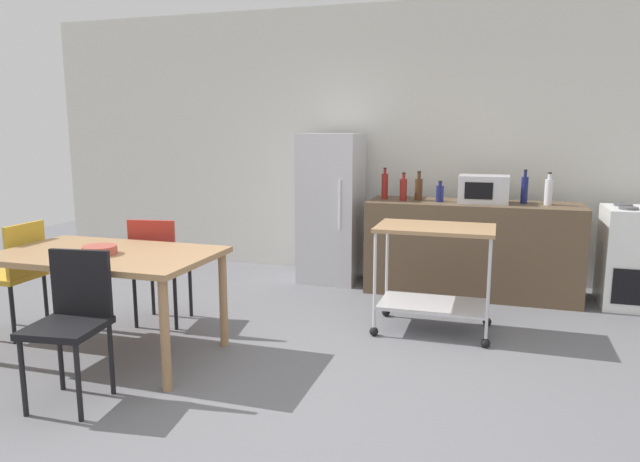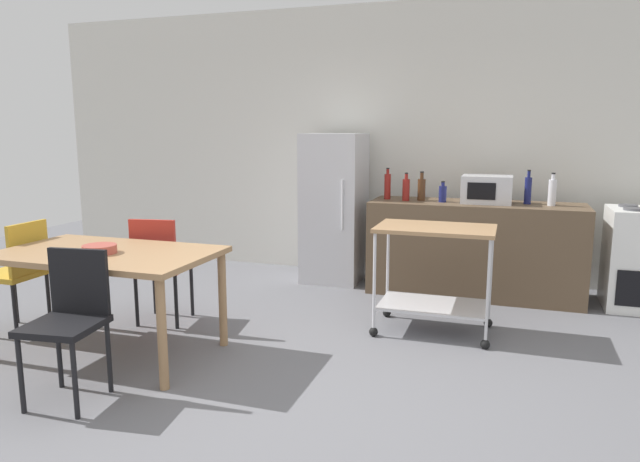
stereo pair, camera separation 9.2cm
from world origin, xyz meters
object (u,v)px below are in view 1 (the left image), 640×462
at_px(bottle_hot_sauce, 385,186).
at_px(chair_mustard, 16,270).
at_px(refrigerator, 331,208).
at_px(dining_table, 107,263).
at_px(bottle_soy_sauce, 419,188).
at_px(fruit_bowl, 100,250).
at_px(bottle_vinegar, 549,191).
at_px(kitchen_cart, 434,261).
at_px(microwave, 484,189).
at_px(bottle_wine, 403,189).
at_px(chair_red, 159,263).
at_px(bottle_sparkling_water, 524,189).
at_px(chair_black, 72,316).
at_px(stove_oven, 637,257).
at_px(bottle_soda, 440,193).

bearing_deg(bottle_hot_sauce, chair_mustard, -137.02).
bearing_deg(refrigerator, dining_table, -110.22).
xyz_separation_m(bottle_hot_sauce, bottle_soy_sauce, (0.34, 0.01, -0.02)).
bearing_deg(fruit_bowl, bottle_vinegar, 38.95).
bearing_deg(kitchen_cart, microwave, 75.21).
distance_m(bottle_hot_sauce, bottle_wine, 0.21).
relative_size(kitchen_cart, fruit_bowl, 3.96).
bearing_deg(bottle_hot_sauce, bottle_vinegar, -0.94).
relative_size(chair_red, bottle_sparkling_water, 2.78).
bearing_deg(chair_black, bottle_wine, 57.11).
relative_size(dining_table, bottle_sparkling_water, 4.69).
relative_size(chair_mustard, chair_red, 1.00).
height_order(chair_black, fruit_bowl, chair_black).
relative_size(chair_red, bottle_soy_sauce, 3.12).
height_order(chair_mustard, fruit_bowl, chair_mustard).
xyz_separation_m(chair_black, stove_oven, (3.57, 3.05, -0.07)).
distance_m(stove_oven, kitchen_cart, 2.08).
relative_size(chair_mustard, refrigerator, 0.57).
bearing_deg(bottle_vinegar, bottle_hot_sauce, 179.06).
bearing_deg(stove_oven, bottle_sparkling_water, 177.50).
xyz_separation_m(chair_black, chair_red, (-0.27, 1.32, 0.00)).
bearing_deg(chair_black, chair_red, 94.45).
distance_m(kitchen_cart, bottle_wine, 1.31).
relative_size(dining_table, bottle_hot_sauce, 4.79).
bearing_deg(dining_table, bottle_soy_sauce, 52.73).
bearing_deg(refrigerator, chair_black, -102.04).
height_order(dining_table, chair_red, chair_red).
height_order(stove_oven, microwave, microwave).
xyz_separation_m(bottle_wine, fruit_bowl, (-1.69, -2.40, -0.23)).
relative_size(kitchen_cart, bottle_hot_sauce, 2.91).
bearing_deg(chair_red, bottle_wine, -145.51).
relative_size(bottle_soy_sauce, bottle_sparkling_water, 0.89).
distance_m(bottle_wine, bottle_soy_sauce, 0.16).
bearing_deg(bottle_vinegar, chair_black, -132.58).
height_order(chair_black, bottle_hot_sauce, bottle_hot_sauce).
distance_m(bottle_vinegar, fruit_bowl, 3.89).
xyz_separation_m(bottle_vinegar, fruit_bowl, (-3.02, -2.44, -0.25)).
relative_size(chair_black, stove_oven, 0.97).
relative_size(bottle_wine, bottle_soy_sauce, 0.96).
distance_m(chair_black, chair_red, 1.35).
distance_m(refrigerator, bottle_vinegar, 2.13).
height_order(bottle_soda, microwave, microwave).
xyz_separation_m(dining_table, bottle_vinegar, (3.03, 2.37, 0.36)).
bearing_deg(bottle_sparkling_water, chair_mustard, -148.46).
height_order(chair_red, bottle_soda, bottle_soda).
distance_m(chair_black, microwave, 3.79).
bearing_deg(chair_mustard, bottle_soda, 125.53).
bearing_deg(refrigerator, stove_oven, -1.60).
height_order(chair_black, microwave, microwave).
height_order(chair_mustard, bottle_wine, bottle_wine).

